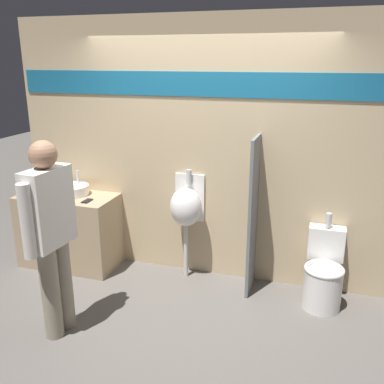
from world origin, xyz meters
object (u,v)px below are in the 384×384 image
person_in_vest (51,232)px  urinal_near_counter (186,207)px  cell_phone (87,201)px  toilet (323,275)px  sink_basin (73,190)px

person_in_vest → urinal_near_counter: bearing=-24.8°
cell_phone → toilet: 2.51m
sink_basin → cell_phone: size_ratio=2.55×
toilet → person_in_vest: person_in_vest is taller
sink_basin → urinal_near_counter: size_ratio=0.30×
cell_phone → toilet: size_ratio=0.16×
sink_basin → urinal_near_counter: (1.30, 0.07, -0.09)m
sink_basin → toilet: (2.73, -0.08, -0.58)m
cell_phone → person_in_vest: size_ratio=0.08×
urinal_near_counter → toilet: 1.51m
urinal_near_counter → person_in_vest: (-0.74, -1.27, 0.14)m
cell_phone → toilet: bearing=2.0°
sink_basin → toilet: size_ratio=0.41×
cell_phone → person_in_vest: person_in_vest is taller
sink_basin → toilet: sink_basin is taller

